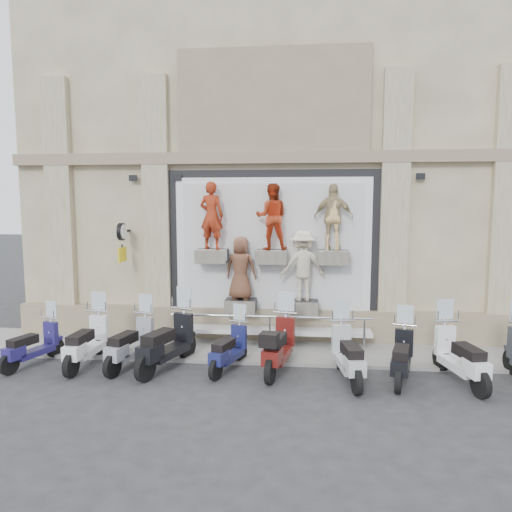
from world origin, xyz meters
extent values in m
plane|color=#2C2C2E|center=(0.00, 0.00, 0.00)|extent=(90.00, 90.00, 0.00)
cube|color=#999691|center=(0.00, 2.10, 0.04)|extent=(16.00, 2.20, 0.08)
cube|color=black|center=(0.00, 2.96, 2.40)|extent=(5.60, 0.10, 4.30)
cube|color=white|center=(0.00, 2.90, 2.40)|extent=(5.10, 0.06, 3.90)
cube|color=white|center=(0.00, 2.86, 2.40)|extent=(4.70, 0.04, 3.60)
cube|color=white|center=(0.00, 2.55, 0.42)|extent=(5.10, 0.75, 0.10)
cube|color=#28282B|center=(-1.55, 2.59, 2.33)|extent=(0.80, 0.50, 0.35)
imported|color=#A93016|center=(-1.55, 2.59, 3.37)|extent=(0.71, 0.54, 1.74)
cube|color=#28282B|center=(0.00, 2.59, 2.33)|extent=(0.80, 0.50, 0.35)
imported|color=maroon|center=(0.00, 2.59, 3.34)|extent=(0.85, 0.68, 1.68)
cube|color=#28282B|center=(1.55, 2.59, 2.33)|extent=(0.80, 0.50, 0.35)
imported|color=#D1B682|center=(1.55, 2.59, 3.34)|extent=(1.04, 0.58, 1.67)
cube|color=#28282B|center=(-0.80, 2.59, 1.02)|extent=(0.80, 0.50, 0.35)
imported|color=brown|center=(-0.80, 2.59, 2.02)|extent=(0.86, 0.62, 1.64)
cube|color=#28282B|center=(0.80, 2.59, 1.02)|extent=(0.80, 0.50, 0.35)
imported|color=beige|center=(0.80, 2.59, 2.10)|extent=(1.27, 0.87, 1.81)
cube|color=black|center=(-3.90, 2.72, 2.95)|extent=(0.06, 0.56, 0.06)
cylinder|color=black|center=(-3.90, 2.45, 2.95)|extent=(0.10, 0.46, 0.46)
cube|color=yellow|center=(-3.90, 2.45, 2.35)|extent=(0.04, 0.50, 0.38)
camera|label=1|loc=(0.73, -8.99, 3.64)|focal=32.00mm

